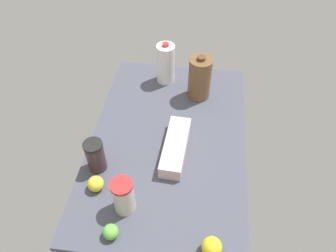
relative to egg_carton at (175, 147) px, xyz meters
The scene contains 9 objects.
countertop 9.56cm from the egg_carton, 146.87° to the right, with size 120.00×76.00×3.00cm, color #474A58.
egg_carton is the anchor object (origin of this frame).
chocolate_milk_jug 43.39cm from the egg_carton, 169.05° to the left, with size 12.29×12.29×26.03cm.
milk_jug 54.72cm from the egg_carton, 167.38° to the right, with size 10.32×10.32×25.23cm.
shaker_bottle 37.19cm from the egg_carton, 68.16° to the right, with size 8.62×8.62×16.60cm.
tumbler_cup 36.98cm from the egg_carton, 28.23° to the right, with size 9.07×9.07×17.48cm.
lemon_beside_bowl 40.27cm from the egg_carton, 51.90° to the right, with size 7.01×7.01×7.01cm, color yellow.
lime_loose 49.31cm from the egg_carton, 23.96° to the right, with size 6.29×6.29×6.29cm, color #64B940.
lemon_by_jug 49.94cm from the egg_carton, 22.27° to the left, with size 7.80×7.80×7.80cm, color yellow.
Camera 1 is at (104.23, 13.72, 126.81)cm, focal length 35.00 mm.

